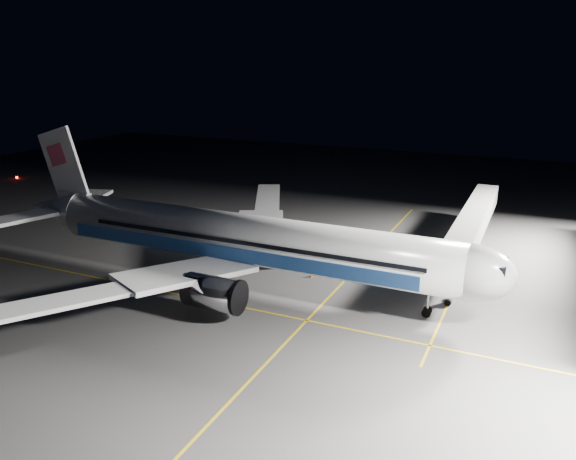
# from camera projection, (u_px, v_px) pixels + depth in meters

# --- Properties ---
(ground) EXTENTS (200.00, 200.00, 0.00)m
(ground) POSITION_uv_depth(u_px,v_px,m) (247.00, 283.00, 64.31)
(ground) COLOR #4C4C4F
(ground) RESTS_ON ground
(guide_line_main) EXTENTS (0.25, 80.00, 0.01)m
(guide_line_main) POSITION_uv_depth(u_px,v_px,m) (328.00, 298.00, 60.32)
(guide_line_main) COLOR gold
(guide_line_main) RESTS_ON ground
(guide_line_cross) EXTENTS (70.00, 0.25, 0.01)m
(guide_line_cross) POSITION_uv_depth(u_px,v_px,m) (219.00, 303.00, 59.10)
(guide_line_cross) COLOR gold
(guide_line_cross) RESTS_ON ground
(guide_line_side) EXTENTS (0.25, 40.00, 0.01)m
(guide_line_side) POSITION_uv_depth(u_px,v_px,m) (457.00, 283.00, 64.21)
(guide_line_side) COLOR gold
(guide_line_side) RESTS_ON ground
(airliner) EXTENTS (61.48, 54.22, 16.64)m
(airliner) POSITION_uv_depth(u_px,v_px,m) (237.00, 239.00, 63.21)
(airliner) COLOR silver
(airliner) RESTS_ON ground
(jet_bridge) EXTENTS (3.60, 34.40, 6.30)m
(jet_bridge) POSITION_uv_depth(u_px,v_px,m) (471.00, 226.00, 69.84)
(jet_bridge) COLOR #B2B2B7
(jet_bridge) RESTS_ON ground
(baggage_tug) EXTENTS (2.86, 2.48, 1.81)m
(baggage_tug) POSITION_uv_depth(u_px,v_px,m) (227.00, 223.00, 84.17)
(baggage_tug) COLOR black
(baggage_tug) RESTS_ON ground
(safety_cone_a) EXTENTS (0.34, 0.34, 0.52)m
(safety_cone_a) POSITION_uv_depth(u_px,v_px,m) (302.00, 266.00, 68.64)
(safety_cone_a) COLOR #FF530A
(safety_cone_a) RESTS_ON ground
(safety_cone_b) EXTENTS (0.40, 0.40, 0.61)m
(safety_cone_b) POSITION_uv_depth(u_px,v_px,m) (311.00, 274.00, 65.94)
(safety_cone_b) COLOR #FF530A
(safety_cone_b) RESTS_ON ground
(safety_cone_c) EXTENTS (0.39, 0.39, 0.58)m
(safety_cone_c) POSITION_uv_depth(u_px,v_px,m) (278.00, 266.00, 68.58)
(safety_cone_c) COLOR #FF530A
(safety_cone_c) RESTS_ON ground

